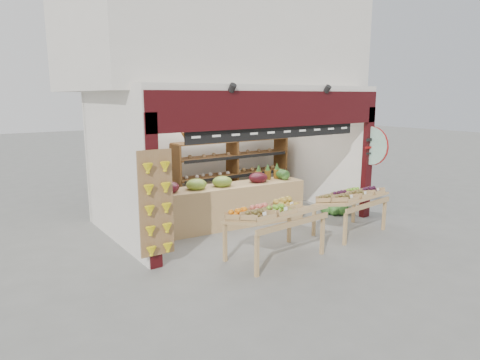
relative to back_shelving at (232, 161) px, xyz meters
name	(u,v)px	position (x,y,z in m)	size (l,w,h in m)	color
ground	(248,225)	(-0.67, -1.64, -1.21)	(60.00, 60.00, 0.00)	slate
shop_structure	(209,53)	(-0.67, -0.02, 2.71)	(6.36, 5.12, 5.40)	silver
banana_board	(157,206)	(-3.40, -2.81, -0.09)	(0.60, 0.15, 1.80)	olive
gift_sign	(371,146)	(2.08, -2.78, 0.54)	(0.04, 0.93, 0.92)	#AEDAC2
back_shelving	(232,161)	(0.00, 0.00, 0.00)	(3.35, 0.55, 2.04)	brown
refrigerator	(115,187)	(-3.07, 0.23, -0.35)	(0.67, 0.67, 1.72)	#B9BBC0
cardboard_stack	(178,222)	(-2.21, -1.19, -0.98)	(0.97, 0.70, 0.62)	beige
mid_counter	(226,204)	(-1.13, -1.41, -0.70)	(3.80, 1.09, 1.16)	tan
display_table_left	(269,213)	(-1.57, -3.51, -0.36)	(1.80, 1.09, 1.09)	tan
display_table_right	(351,197)	(0.79, -3.33, -0.41)	(1.68, 1.07, 1.02)	tan
watermelon_pile	(334,207)	(1.66, -2.08, -1.03)	(0.71, 0.71, 0.55)	#1F4D19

